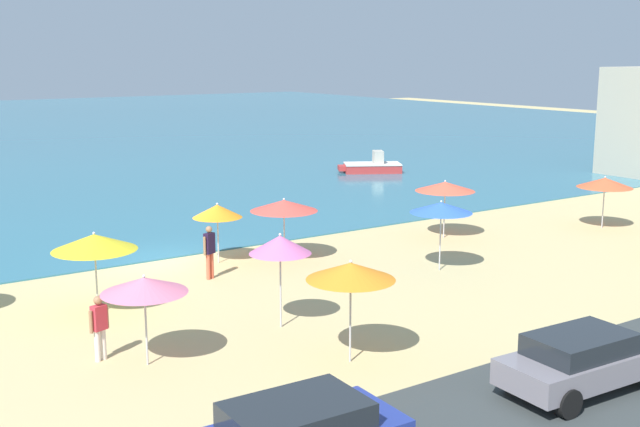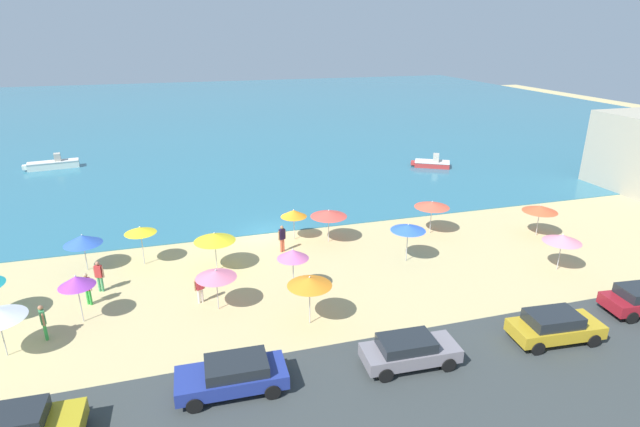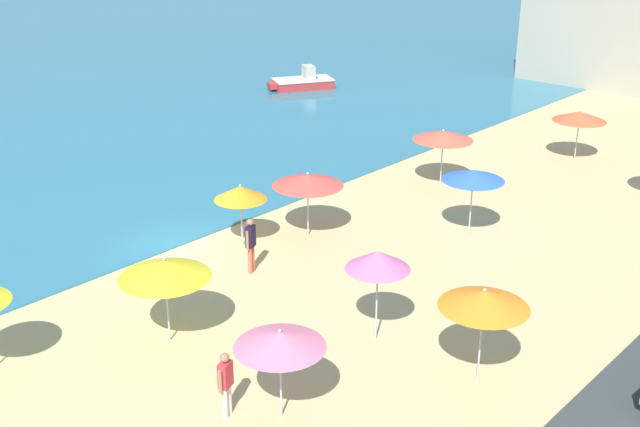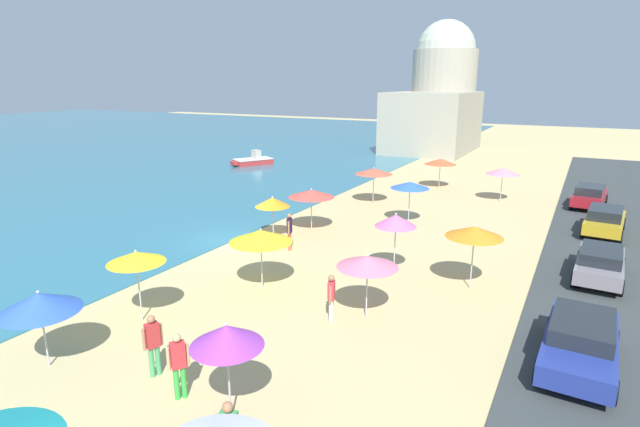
% 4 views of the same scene
% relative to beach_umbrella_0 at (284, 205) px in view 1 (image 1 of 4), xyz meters
% --- Properties ---
extents(ground_plane, '(160.00, 160.00, 0.00)m').
position_rel_beach_umbrella_0_xyz_m(ground_plane, '(-3.61, 2.57, -2.06)').
color(ground_plane, tan).
extents(beach_umbrella_0, '(2.47, 2.47, 2.33)m').
position_rel_beach_umbrella_0_xyz_m(beach_umbrella_0, '(0.00, 0.00, 0.00)').
color(beach_umbrella_0, '#B2B2B7').
rests_on(beach_umbrella_0, ground_plane).
extents(beach_umbrella_1, '(2.45, 2.45, 2.44)m').
position_rel_beach_umbrella_0_xyz_m(beach_umbrella_1, '(-7.73, -2.11, 0.07)').
color(beach_umbrella_1, '#B2B2B7').
rests_on(beach_umbrella_1, ground_plane).
extents(beach_umbrella_4, '(2.45, 2.45, 2.40)m').
position_rel_beach_umbrella_0_xyz_m(beach_umbrella_4, '(7.40, -0.55, 0.09)').
color(beach_umbrella_4, '#B2B2B7').
rests_on(beach_umbrella_4, ground_plane).
extents(beach_umbrella_8, '(2.19, 2.19, 2.60)m').
position_rel_beach_umbrella_0_xyz_m(beach_umbrella_8, '(-3.87, -9.33, 0.25)').
color(beach_umbrella_8, '#B2B2B7').
rests_on(beach_umbrella_8, ground_plane).
extents(beach_umbrella_10, '(2.17, 2.17, 2.49)m').
position_rel_beach_umbrella_0_xyz_m(beach_umbrella_10, '(3.79, -4.22, 0.18)').
color(beach_umbrella_10, '#B2B2B7').
rests_on(beach_umbrella_10, ground_plane).
extents(beach_umbrella_11, '(1.79, 1.79, 2.22)m').
position_rel_beach_umbrella_0_xyz_m(beach_umbrella_11, '(-2.16, 1.06, -0.14)').
color(beach_umbrella_11, '#B2B2B7').
rests_on(beach_umbrella_11, ground_plane).
extents(beach_umbrella_12, '(2.10, 2.10, 2.28)m').
position_rel_beach_umbrella_0_xyz_m(beach_umbrella_12, '(-8.08, -6.70, -0.04)').
color(beach_umbrella_12, '#B2B2B7').
rests_on(beach_umbrella_12, ground_plane).
extents(beach_umbrella_13, '(2.36, 2.36, 2.29)m').
position_rel_beach_umbrella_0_xyz_m(beach_umbrella_13, '(14.37, -3.08, -0.05)').
color(beach_umbrella_13, '#B2B2B7').
rests_on(beach_umbrella_13, ground_plane).
extents(beach_umbrella_14, '(1.72, 1.72, 2.68)m').
position_rel_beach_umbrella_0_xyz_m(beach_umbrella_14, '(-3.94, -6.18, 0.30)').
color(beach_umbrella_14, '#B2B2B7').
rests_on(beach_umbrella_14, ground_plane).
extents(bather_0, '(0.53, 0.34, 1.82)m').
position_rel_beach_umbrella_0_xyz_m(bather_0, '(-3.37, -0.69, -1.03)').
color(bather_0, '#E66043').
rests_on(bather_0, ground_plane).
extents(bather_1, '(0.54, 0.33, 1.66)m').
position_rel_beach_umbrella_0_xyz_m(bather_1, '(-8.92, -5.77, -1.13)').
color(bather_1, silver).
rests_on(bather_1, ground_plane).
extents(parked_car_3, '(4.22, 1.94, 1.36)m').
position_rel_beach_umbrella_0_xyz_m(parked_car_3, '(-0.68, -13.75, -1.27)').
color(parked_car_3, slate).
rests_on(parked_car_3, coastal_road).
extents(skiff_offshore, '(4.12, 3.30, 1.37)m').
position_rel_beach_umbrella_0_xyz_m(skiff_offshore, '(16.22, 15.57, -1.63)').
color(skiff_offshore, '#B2312F').
rests_on(skiff_offshore, sea).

